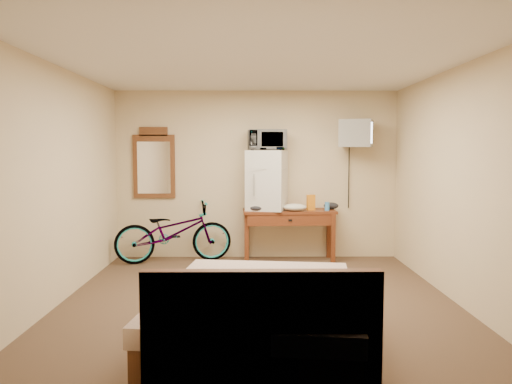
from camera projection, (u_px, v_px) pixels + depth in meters
room at (258, 185)px, 5.20m from camera, size 4.60×4.64×2.50m
desk at (289, 218)px, 7.25m from camera, size 1.36×0.57×0.75m
mini_fridge at (267, 180)px, 7.25m from camera, size 0.64×0.62×0.87m
microwave at (267, 140)px, 7.20m from camera, size 0.57×0.41×0.30m
snack_bag at (311, 202)px, 7.23m from camera, size 0.13×0.09×0.23m
blue_cup at (327, 206)px, 7.20m from camera, size 0.07×0.07×0.12m
cloth_cream at (295, 207)px, 7.14m from camera, size 0.34×0.26×0.10m
cloth_dark_a at (258, 208)px, 7.12m from camera, size 0.24×0.18×0.09m
cloth_dark_b at (331, 206)px, 7.36m from camera, size 0.22×0.18×0.10m
crt_television at (356, 133)px, 7.18m from camera, size 0.55×0.63×0.39m
wall_mirror at (154, 164)px, 7.44m from camera, size 0.62×0.04×1.05m
bicycle at (174, 232)px, 7.20m from camera, size 1.76×0.95×0.88m
bed at (259, 319)px, 3.91m from camera, size 1.71×2.14×0.90m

